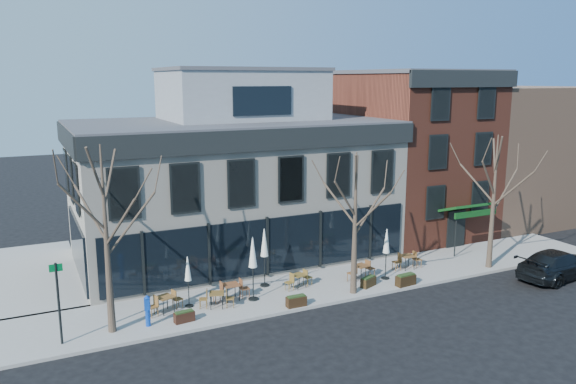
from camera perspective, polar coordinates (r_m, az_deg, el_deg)
name	(u,v)px	position (r m, az deg, el deg)	size (l,w,h in m)	color
ground	(267,280)	(30.51, -2.17, -8.91)	(120.00, 120.00, 0.00)	black
sidewalk_front	(340,282)	(30.09, 5.26, -9.09)	(33.50, 4.70, 0.15)	gray
sidewalk_side	(34,275)	(33.93, -24.38, -7.70)	(4.50, 12.00, 0.15)	gray
corner_building	(234,178)	(33.86, -5.54, 1.38)	(18.39, 10.39, 11.10)	beige
red_brick_building	(409,152)	(39.92, 12.20, 4.03)	(8.20, 11.78, 11.18)	brown
bg_building	(503,151)	(47.46, 21.02, 3.89)	(12.00, 12.00, 10.00)	#8C664C
tree_corner	(107,238)	(24.08, -17.95, -4.43)	(3.93, 3.98, 7.92)	#382B21
tree_mid	(355,222)	(27.43, 6.85, -3.02)	(3.50, 3.55, 7.04)	#382B21
tree_right	(494,200)	(33.00, 20.17, -0.78)	(3.72, 3.77, 7.48)	#382B21
sign_pole	(58,299)	(24.31, -22.30, -9.98)	(0.50, 0.10, 3.40)	black
parked_sedan	(558,264)	(33.81, 25.72, -6.63)	(2.17, 5.33, 1.55)	black
call_box	(147,310)	(25.26, -14.09, -11.52)	(0.28, 0.28, 1.41)	#0D3EB3
cafe_set_0	(165,302)	(26.57, -12.36, -10.90)	(1.80, 0.99, 0.93)	brown
cafe_set_1	(217,298)	(26.70, -7.26, -10.66)	(1.70, 0.98, 0.88)	brown
cafe_set_2	(231,290)	(27.46, -5.78, -9.88)	(1.83, 0.74, 0.97)	brown
cafe_set_3	(299,279)	(28.84, 1.09, -8.87)	(1.67, 0.78, 0.86)	brown
cafe_set_4	(361,270)	(30.27, 7.45, -7.89)	(1.83, 0.84, 0.94)	brown
cafe_set_5	(407,260)	(32.28, 12.00, -6.81)	(1.82, 0.78, 0.95)	brown
umbrella_0	(188,271)	(26.54, -10.13, -7.94)	(0.39, 0.39, 2.44)	black
umbrella_1	(253,256)	(26.83, -3.60, -6.48)	(0.50, 0.50, 3.13)	black
umbrella_2	(264,246)	(28.58, -2.42, -5.49)	(0.48, 0.48, 3.03)	black
umbrella_3	(386,244)	(30.06, 9.97, -5.20)	(0.44, 0.44, 2.74)	black
planter_0	(184,316)	(25.53, -10.49, -12.32)	(0.92, 0.44, 0.50)	black
planter_1	(296,301)	(26.68, 0.85, -11.01)	(0.96, 0.40, 0.53)	black
planter_2	(368,282)	(29.36, 8.17, -9.00)	(1.00, 0.69, 0.52)	#302210
planter_3	(406,280)	(29.83, 11.87, -8.71)	(1.11, 0.52, 0.61)	black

